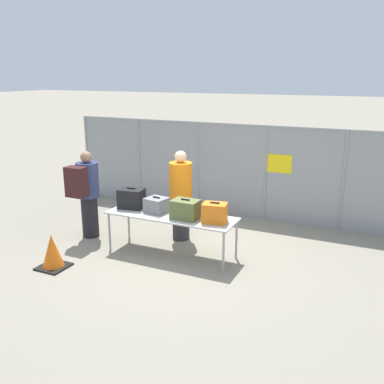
{
  "coord_description": "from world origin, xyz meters",
  "views": [
    {
      "loc": [
        3.22,
        -6.56,
        3.21
      ],
      "look_at": [
        -0.06,
        0.47,
        1.05
      ],
      "focal_mm": 40.0,
      "sensor_mm": 36.0,
      "label": 1
    }
  ],
  "objects_px": {
    "suitcase_orange": "(215,213)",
    "utility_trailer": "(282,189)",
    "suitcase_black": "(131,198)",
    "suitcase_grey": "(157,205)",
    "inspection_table": "(171,218)",
    "traffic_cone": "(52,252)",
    "traveler_hooded": "(86,191)",
    "suitcase_olive": "(185,209)",
    "security_worker_near": "(181,194)"
  },
  "relations": [
    {
      "from": "suitcase_olive",
      "to": "suitcase_black",
      "type": "bearing_deg",
      "value": 173.53
    },
    {
      "from": "inspection_table",
      "to": "suitcase_orange",
      "type": "distance_m",
      "value": 0.88
    },
    {
      "from": "traffic_cone",
      "to": "inspection_table",
      "type": "bearing_deg",
      "value": 40.66
    },
    {
      "from": "suitcase_grey",
      "to": "security_worker_near",
      "type": "relative_size",
      "value": 0.23
    },
    {
      "from": "suitcase_black",
      "to": "security_worker_near",
      "type": "height_order",
      "value": "security_worker_near"
    },
    {
      "from": "traffic_cone",
      "to": "utility_trailer",
      "type": "bearing_deg",
      "value": 62.52
    },
    {
      "from": "suitcase_orange",
      "to": "traveler_hooded",
      "type": "distance_m",
      "value": 2.77
    },
    {
      "from": "utility_trailer",
      "to": "traffic_cone",
      "type": "distance_m",
      "value": 5.84
    },
    {
      "from": "suitcase_black",
      "to": "suitcase_orange",
      "type": "relative_size",
      "value": 1.12
    },
    {
      "from": "inspection_table",
      "to": "traffic_cone",
      "type": "relative_size",
      "value": 3.98
    },
    {
      "from": "inspection_table",
      "to": "traffic_cone",
      "type": "xyz_separation_m",
      "value": [
        -1.57,
        -1.35,
        -0.43
      ]
    },
    {
      "from": "security_worker_near",
      "to": "utility_trailer",
      "type": "xyz_separation_m",
      "value": [
        1.3,
        3.06,
        -0.51
      ]
    },
    {
      "from": "traveler_hooded",
      "to": "suitcase_grey",
      "type": "bearing_deg",
      "value": 3.04
    },
    {
      "from": "suitcase_orange",
      "to": "utility_trailer",
      "type": "xyz_separation_m",
      "value": [
        0.27,
        3.86,
        -0.51
      ]
    },
    {
      "from": "suitcase_olive",
      "to": "suitcase_grey",
      "type": "bearing_deg",
      "value": 170.3
    },
    {
      "from": "suitcase_grey",
      "to": "traveler_hooded",
      "type": "xyz_separation_m",
      "value": [
        -1.6,
        0.01,
        0.07
      ]
    },
    {
      "from": "suitcase_orange",
      "to": "suitcase_black",
      "type": "bearing_deg",
      "value": 176.63
    },
    {
      "from": "suitcase_grey",
      "to": "suitcase_olive",
      "type": "bearing_deg",
      "value": -9.7
    },
    {
      "from": "suitcase_olive",
      "to": "traveler_hooded",
      "type": "distance_m",
      "value": 2.24
    },
    {
      "from": "suitcase_grey",
      "to": "traffic_cone",
      "type": "xyz_separation_m",
      "value": [
        -1.25,
        -1.39,
        -0.61
      ]
    },
    {
      "from": "traveler_hooded",
      "to": "suitcase_orange",
      "type": "bearing_deg",
      "value": 1.64
    },
    {
      "from": "suitcase_black",
      "to": "suitcase_grey",
      "type": "relative_size",
      "value": 1.21
    },
    {
      "from": "traveler_hooded",
      "to": "traffic_cone",
      "type": "relative_size",
      "value": 2.93
    },
    {
      "from": "suitcase_grey",
      "to": "utility_trailer",
      "type": "bearing_deg",
      "value": 69.16
    },
    {
      "from": "inspection_table",
      "to": "suitcase_grey",
      "type": "bearing_deg",
      "value": 172.57
    },
    {
      "from": "utility_trailer",
      "to": "security_worker_near",
      "type": "bearing_deg",
      "value": -113.01
    },
    {
      "from": "traveler_hooded",
      "to": "security_worker_near",
      "type": "xyz_separation_m",
      "value": [
        1.73,
        0.71,
        -0.04
      ]
    },
    {
      "from": "inspection_table",
      "to": "traveler_hooded",
      "type": "height_order",
      "value": "traveler_hooded"
    },
    {
      "from": "suitcase_orange",
      "to": "traffic_cone",
      "type": "bearing_deg",
      "value": -151.48
    },
    {
      "from": "suitcase_grey",
      "to": "traffic_cone",
      "type": "height_order",
      "value": "suitcase_grey"
    },
    {
      "from": "suitcase_black",
      "to": "utility_trailer",
      "type": "xyz_separation_m",
      "value": [
        1.99,
        3.76,
        -0.52
      ]
    },
    {
      "from": "security_worker_near",
      "to": "suitcase_black",
      "type": "bearing_deg",
      "value": 40.78
    },
    {
      "from": "suitcase_olive",
      "to": "utility_trailer",
      "type": "bearing_deg",
      "value": 78.35
    },
    {
      "from": "traveler_hooded",
      "to": "suitcase_olive",
      "type": "bearing_deg",
      "value": 0.36
    },
    {
      "from": "suitcase_orange",
      "to": "traffic_cone",
      "type": "relative_size",
      "value": 0.76
    },
    {
      "from": "suitcase_olive",
      "to": "utility_trailer",
      "type": "height_order",
      "value": "suitcase_olive"
    },
    {
      "from": "suitcase_black",
      "to": "traveler_hooded",
      "type": "distance_m",
      "value": 1.04
    },
    {
      "from": "suitcase_olive",
      "to": "traveler_hooded",
      "type": "height_order",
      "value": "traveler_hooded"
    },
    {
      "from": "suitcase_black",
      "to": "traveler_hooded",
      "type": "height_order",
      "value": "traveler_hooded"
    },
    {
      "from": "utility_trailer",
      "to": "traffic_cone",
      "type": "bearing_deg",
      "value": -117.48
    },
    {
      "from": "security_worker_near",
      "to": "traffic_cone",
      "type": "bearing_deg",
      "value": 52.45
    },
    {
      "from": "suitcase_orange",
      "to": "utility_trailer",
      "type": "height_order",
      "value": "suitcase_orange"
    },
    {
      "from": "suitcase_grey",
      "to": "suitcase_olive",
      "type": "xyz_separation_m",
      "value": [
        0.64,
        -0.11,
        0.03
      ]
    },
    {
      "from": "suitcase_olive",
      "to": "suitcase_orange",
      "type": "distance_m",
      "value": 0.54
    },
    {
      "from": "security_worker_near",
      "to": "traffic_cone",
      "type": "relative_size",
      "value": 2.99
    },
    {
      "from": "suitcase_olive",
      "to": "security_worker_near",
      "type": "bearing_deg",
      "value": 121.13
    },
    {
      "from": "inspection_table",
      "to": "traffic_cone",
      "type": "distance_m",
      "value": 2.12
    },
    {
      "from": "suitcase_olive",
      "to": "traveler_hooded",
      "type": "xyz_separation_m",
      "value": [
        -2.23,
        0.12,
        0.04
      ]
    },
    {
      "from": "suitcase_orange",
      "to": "utility_trailer",
      "type": "distance_m",
      "value": 3.9
    },
    {
      "from": "suitcase_grey",
      "to": "utility_trailer",
      "type": "height_order",
      "value": "suitcase_grey"
    }
  ]
}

